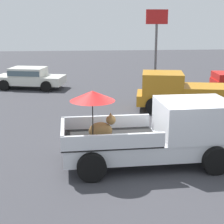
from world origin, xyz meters
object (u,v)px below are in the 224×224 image
object	(u,v)px
pickup_truck_far	(183,92)
parked_sedan_near	(29,77)
pickup_truck_main	(161,132)
motel_sign	(156,33)

from	to	relation	value
pickup_truck_far	parked_sedan_near	size ratio (longest dim) A/B	1.10
pickup_truck_main	pickup_truck_far	xyz separation A→B (m)	(2.54, 6.12, -0.10)
pickup_truck_far	parked_sedan_near	distance (m)	10.18
pickup_truck_main	motel_sign	size ratio (longest dim) A/B	1.05
pickup_truck_far	parked_sedan_near	xyz separation A→B (m)	(-8.08, 6.18, -0.13)
pickup_truck_far	motel_sign	distance (m)	6.83
pickup_truck_main	motel_sign	bearing A→B (deg)	76.34
pickup_truck_far	motel_sign	world-z (taller)	motel_sign
pickup_truck_main	pickup_truck_far	bearing A→B (deg)	65.58
parked_sedan_near	pickup_truck_main	bearing A→B (deg)	-51.95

